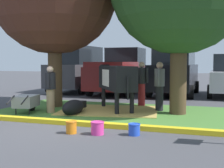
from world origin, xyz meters
TOP-DOWN VIEW (x-y plane):
  - ground_plane at (0.00, 0.00)m, footprint 80.00×80.00m
  - grass_island at (0.57, 2.49)m, footprint 7.43×4.27m
  - curb_yellow at (0.57, 0.21)m, footprint 8.63×0.24m
  - hay_bedding at (0.55, 2.62)m, footprint 3.54×2.88m
  - cow_holstein at (0.68, 2.91)m, footprint 2.09×2.79m
  - calf_lying at (-0.28, 1.61)m, footprint 0.53×1.31m
  - person_handler at (2.14, 3.17)m, footprint 0.34×0.53m
  - person_visitor_near at (1.32, 4.09)m, footprint 0.52×0.34m
  - person_visitor_far at (-1.12, 1.66)m, footprint 0.34×0.52m
  - wheelbarrow at (-1.85, 1.39)m, footprint 0.82×1.62m
  - bucket_orange at (0.75, -0.66)m, footprint 0.27×0.27m
  - bucket_pink at (1.37, -0.56)m, footprint 0.32×0.32m
  - bucket_blue at (2.18, -0.37)m, footprint 0.28×0.28m
  - suv_dark_grey at (-3.35, 8.60)m, footprint 2.21×4.64m
  - pickup_truck_maroon at (-0.82, 8.47)m, footprint 2.32×5.45m
  - suv_black at (2.00, 8.41)m, footprint 2.21×4.64m

SIDE VIEW (x-z plane):
  - ground_plane at x=0.00m, z-range 0.00..0.00m
  - grass_island at x=0.57m, z-range 0.00..0.02m
  - hay_bedding at x=0.55m, z-range 0.01..0.04m
  - curb_yellow at x=0.57m, z-range 0.00..0.12m
  - bucket_blue at x=2.18m, z-range 0.01..0.27m
  - bucket_orange at x=0.75m, z-range 0.01..0.30m
  - bucket_pink at x=1.37m, z-range 0.01..0.31m
  - calf_lying at x=-0.28m, z-range 0.00..0.48m
  - wheelbarrow at x=-1.85m, z-range 0.07..0.70m
  - person_visitor_far at x=-1.12m, z-range 0.05..1.58m
  - person_handler at x=2.14m, z-range 0.06..1.72m
  - person_visitor_near at x=1.32m, z-range 0.06..1.73m
  - cow_holstein at x=0.68m, z-range 0.33..1.89m
  - pickup_truck_maroon at x=-0.82m, z-range -0.10..2.32m
  - suv_dark_grey at x=-3.35m, z-range 0.01..2.53m
  - suv_black at x=2.00m, z-range 0.01..2.53m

